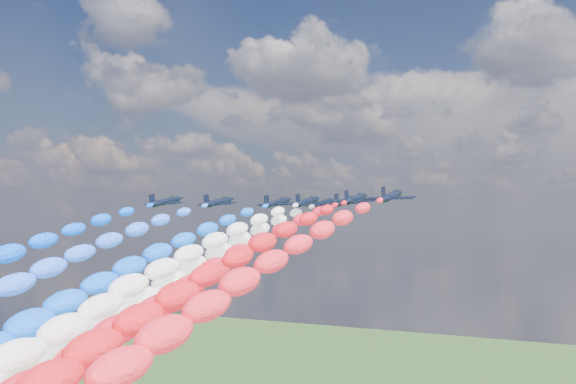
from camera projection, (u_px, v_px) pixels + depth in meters
The scene contains 15 objects.
jet_0 at pixel (165, 202), 174.38m from camera, with size 9.71×13.02×2.87m, color black, non-canonical shape.
jet_1 at pixel (218, 202), 176.91m from camera, with size 9.71×13.02×2.87m, color black, non-canonical shape.
trail_1 at pixel (30, 289), 128.97m from camera, with size 5.93×105.60×38.20m, color #2C67FF, non-canonical shape.
jet_2 at pixel (277, 202), 180.16m from camera, with size 9.71×13.02×2.87m, color black, non-canonical shape.
trail_2 at pixel (115, 288), 132.22m from camera, with size 5.93×105.60×38.20m, color blue, non-canonical shape.
jet_3 at pixel (307, 202), 173.27m from camera, with size 9.71×13.02×2.87m, color black, non-canonical shape.
trail_3 at pixel (148, 291), 125.33m from camera, with size 5.93×105.60×38.20m, color white, non-canonical shape.
jet_4 at pixel (322, 203), 184.62m from camera, with size 9.71×13.02×2.87m, color black, non-canonical shape.
trail_4 at pixel (181, 286), 136.68m from camera, with size 5.93×105.60×38.20m, color white, non-canonical shape.
jet_5 at pixel (346, 201), 172.02m from camera, with size 9.71×13.02×2.87m, color black, non-canonical shape.
trail_5 at pixel (199, 292), 124.07m from camera, with size 5.93×105.60×38.20m, color red, non-canonical shape.
jet_6 at pixel (356, 199), 156.75m from camera, with size 9.71×13.02×2.87m, color black, non-canonical shape.
trail_6 at pixel (193, 301), 108.81m from camera, with size 5.93×105.60×38.20m, color red, non-canonical shape.
jet_7 at pixel (391, 196), 143.03m from camera, with size 9.71×13.02×2.87m, color black, non-canonical shape.
trail_7 at pixel (224, 311), 95.09m from camera, with size 5.93×105.60×38.20m, color #FC2535, non-canonical shape.
Camera 1 is at (87.34, -139.04, 81.90)m, focal length 45.40 mm.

